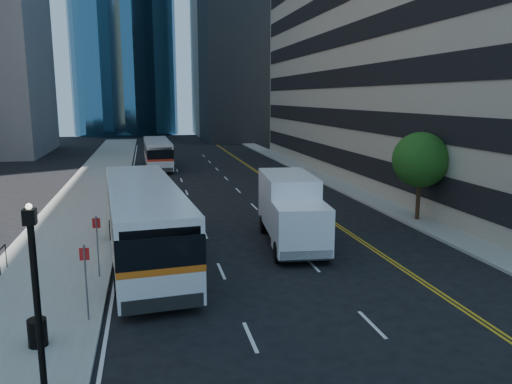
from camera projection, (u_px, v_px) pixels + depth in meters
ground at (316, 282)px, 19.75m from camera, size 160.00×160.00×0.00m
sidewalk_west at (97, 184)px, 41.52m from camera, size 5.00×90.00×0.15m
sidewalk_east at (320, 176)px, 45.62m from camera, size 2.00×90.00×0.15m
parking_garage at (499, 37)px, 44.74m from camera, size 30.00×50.00×25.00m
street_tree at (420, 160)px, 28.64m from camera, size 3.20×3.20×5.10m
lamp_post at (36, 292)px, 11.60m from camera, size 0.28×0.28×4.56m
bus_front at (144, 220)px, 22.04m from camera, size 4.01×13.38×3.40m
bus_rear at (157, 153)px, 51.42m from camera, size 2.75×11.15×2.86m
box_truck at (291, 209)px, 24.48m from camera, size 3.11×7.24×3.37m
trash_can at (37, 332)px, 14.29m from camera, size 0.61×0.61×0.81m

